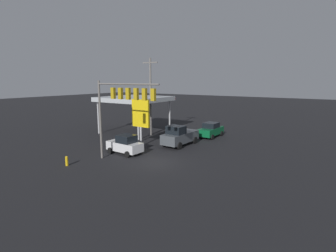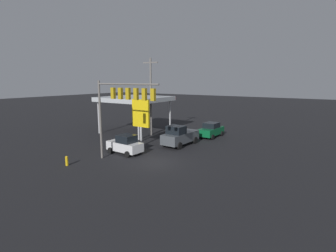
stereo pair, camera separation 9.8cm
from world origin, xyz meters
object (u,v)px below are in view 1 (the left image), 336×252
pickup_parked (179,136)px  sedan_waiting (211,130)px  utility_pole (150,95)px  fire_hydrant (67,161)px  price_sign (141,115)px  hatchback_crossing (125,145)px  traffic_signal_assembly (123,100)px

pickup_parked → sedan_waiting: bearing=172.3°
utility_pole → fire_hydrant: 15.48m
utility_pole → price_sign: size_ratio=1.93×
hatchback_crossing → fire_hydrant: (1.66, 5.76, -0.51)m
hatchback_crossing → fire_hydrant: bearing=76.5°
pickup_parked → fire_hydrant: 12.67m
sedan_waiting → traffic_signal_assembly: bearing=-5.3°
utility_pole → fire_hydrant: utility_pole is taller
utility_pole → sedan_waiting: bearing=-154.5°
traffic_signal_assembly → sedan_waiting: 15.61m
traffic_signal_assembly → pickup_parked: traffic_signal_assembly is taller
hatchback_crossing → fire_hydrant: 6.02m
utility_pole → pickup_parked: 8.09m
utility_pole → price_sign: 6.38m
sedan_waiting → fire_hydrant: bearing=-15.8°
utility_pole → hatchback_crossing: 10.42m
traffic_signal_assembly → price_sign: 6.74m
utility_pole → price_sign: utility_pole is taller
pickup_parked → price_sign: bearing=-49.7°
sedan_waiting → hatchback_crossing: hatchback_crossing is taller
utility_pole → pickup_parked: bearing=156.2°
utility_pole → hatchback_crossing: size_ratio=2.67×
traffic_signal_assembly → hatchback_crossing: (2.21, -2.43, -4.85)m
price_sign → hatchback_crossing: size_ratio=1.39×
traffic_signal_assembly → sedan_waiting: traffic_signal_assembly is taller
utility_pole → hatchback_crossing: bearing=110.8°
traffic_signal_assembly → pickup_parked: size_ratio=1.41×
utility_pole → fire_hydrant: (-1.67, 14.55, -5.03)m
traffic_signal_assembly → utility_pole: bearing=-63.7°
price_sign → sedan_waiting: 10.46m
pickup_parked → hatchback_crossing: (2.90, 6.03, -0.16)m
utility_pole → pickup_parked: size_ratio=1.96×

